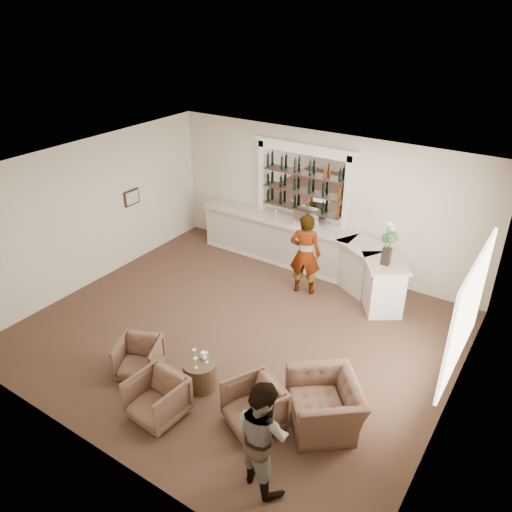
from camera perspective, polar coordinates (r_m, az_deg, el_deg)
The scene contains 19 objects.
ground at distance 10.09m, azimuth -2.05°, elevation -8.71°, with size 8.00×8.00×0.00m, color #4F3527.
room_shell at distance 9.36m, azimuth 1.05°, elevation 4.75°, with size 8.04×7.02×3.32m.
bar_counter at distance 12.05m, azimuth 5.53°, elevation 0.86°, with size 5.72×1.80×1.14m.
back_bar_alcove at distance 11.96m, azimuth 5.37°, elevation 8.26°, with size 2.64×0.25×3.00m.
cocktail_table at distance 8.79m, azimuth -6.41°, elevation -13.29°, with size 0.58×0.58×0.50m, color brown.
sommelier at distance 10.97m, azimuth 5.64°, elevation 0.22°, with size 0.69×0.45×1.90m, color gray.
guest at distance 6.97m, azimuth 0.73°, elevation -19.71°, with size 0.83×0.65×1.72m, color gray.
armchair_left at distance 9.17m, azimuth -13.22°, elevation -11.23°, with size 0.72×0.74×0.67m, color brown.
armchair_center at distance 8.29m, azimuth -11.23°, elevation -15.64°, with size 0.79×0.81×0.74m, color brown.
armchair_right at distance 8.01m, azimuth -0.19°, elevation -16.79°, with size 0.81×0.83×0.76m, color brown.
armchair_far at distance 8.09m, azimuth 7.85°, elevation -16.43°, with size 1.19×1.04×0.77m, color brown.
espresso_machine at distance 11.83m, azimuth 5.72°, elevation 4.43°, with size 0.46×0.39×0.41m, color silver.
flower_vase at distance 10.22m, azimuth 14.89°, elevation 1.75°, with size 0.25×0.25×0.95m.
wine_glass_bar_left at distance 12.20m, azimuth 2.26°, elevation 4.79°, with size 0.07×0.07×0.21m, color white, non-canonical shape.
wine_glass_bar_right at distance 11.59m, azimuth 7.00°, elevation 3.32°, with size 0.07×0.07×0.21m, color white, non-canonical shape.
wine_glass_tbl_a at distance 8.64m, azimuth -7.04°, elevation -11.10°, with size 0.07×0.07×0.21m, color white, non-canonical shape.
wine_glass_tbl_b at distance 8.55m, azimuth -5.66°, elevation -11.46°, with size 0.07×0.07×0.21m, color white, non-canonical shape.
wine_glass_tbl_c at distance 8.46m, azimuth -6.89°, elevation -12.04°, with size 0.07×0.07×0.21m, color white, non-canonical shape.
napkin_holder at distance 8.68m, azimuth -6.03°, elevation -11.20°, with size 0.08×0.08×0.12m, color white.
Camera 1 is at (4.78, -6.57, 5.99)m, focal length 35.00 mm.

